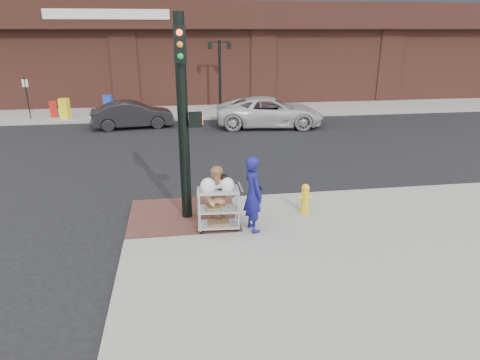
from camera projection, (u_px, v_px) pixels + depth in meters
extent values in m
plane|color=black|center=(209.00, 234.00, 10.55)|extent=(220.00, 220.00, 0.00)
cube|color=gray|center=(309.00, 79.00, 42.10)|extent=(65.00, 36.00, 0.15)
cube|color=#553128|center=(183.00, 215.00, 11.25)|extent=(2.80, 2.40, 0.01)
cylinder|color=black|center=(220.00, 76.00, 25.02)|extent=(0.16, 0.16, 4.00)
cube|color=black|center=(219.00, 42.00, 24.38)|extent=(1.20, 0.06, 0.06)
cube|color=black|center=(210.00, 46.00, 24.37)|extent=(0.22, 0.22, 0.35)
cube|color=black|center=(229.00, 46.00, 24.52)|extent=(0.22, 0.22, 0.35)
cylinder|color=black|center=(27.00, 98.00, 22.91)|extent=(0.05, 0.05, 2.20)
cylinder|color=black|center=(183.00, 122.00, 10.33)|extent=(0.26, 0.26, 5.00)
cube|color=black|center=(195.00, 119.00, 10.36)|extent=(0.32, 0.28, 0.34)
cube|color=#FF260C|center=(202.00, 119.00, 10.38)|extent=(0.02, 0.18, 0.22)
cube|color=black|center=(180.00, 44.00, 9.47)|extent=(0.28, 0.18, 0.80)
imported|color=navy|center=(253.00, 194.00, 10.13)|extent=(0.59, 0.77, 1.87)
imported|color=tan|center=(219.00, 198.00, 10.24)|extent=(0.91, 0.79, 1.59)
imported|color=black|center=(133.00, 115.00, 21.61)|extent=(4.21, 1.92, 1.34)
imported|color=silver|center=(270.00, 112.00, 21.84)|extent=(5.70, 3.15, 1.51)
cube|color=#A3A3A8|center=(218.00, 191.00, 10.13)|extent=(1.03, 0.62, 0.03)
cube|color=#A3A3A8|center=(218.00, 209.00, 10.29)|extent=(1.03, 0.62, 0.03)
cube|color=#A3A3A8|center=(219.00, 224.00, 10.42)|extent=(1.03, 0.62, 0.03)
cube|color=black|center=(222.00, 183.00, 10.14)|extent=(0.24, 0.15, 0.35)
cube|color=brown|center=(213.00, 207.00, 10.25)|extent=(0.33, 0.37, 0.09)
cube|color=brown|center=(219.00, 222.00, 10.41)|extent=(0.51, 0.40, 0.08)
cylinder|color=yellow|center=(304.00, 211.00, 11.37)|extent=(0.27, 0.27, 0.08)
cylinder|color=yellow|center=(305.00, 199.00, 11.25)|extent=(0.19, 0.19, 0.59)
sphere|color=yellow|center=(306.00, 188.00, 11.14)|extent=(0.21, 0.21, 0.21)
cylinder|color=yellow|center=(305.00, 198.00, 11.23)|extent=(0.38, 0.09, 0.09)
cube|color=red|center=(54.00, 109.00, 23.54)|extent=(0.43, 0.40, 0.90)
cube|color=yellow|center=(65.00, 109.00, 23.11)|extent=(0.56, 0.53, 1.08)
cube|color=#1C40B8|center=(108.00, 105.00, 24.29)|extent=(0.52, 0.49, 1.09)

